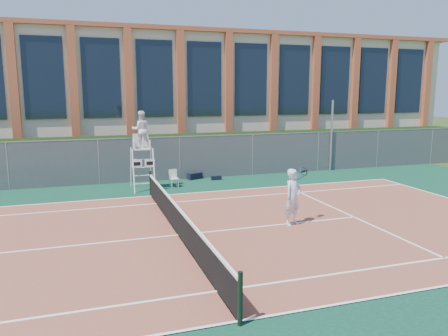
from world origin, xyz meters
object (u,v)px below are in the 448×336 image
object	(u,v)px
umpire_chair	(141,132)
plastic_chair	(173,177)
steel_pole	(331,136)
tennis_player	(293,197)

from	to	relation	value
umpire_chair	plastic_chair	world-z (taller)	umpire_chair
steel_pole	umpire_chair	size ratio (longest dim) A/B	1.10
steel_pole	tennis_player	bearing A→B (deg)	-127.92
steel_pole	umpire_chair	bearing A→B (deg)	-171.39
umpire_chair	plastic_chair	distance (m)	2.62
steel_pole	tennis_player	distance (m)	11.21
plastic_chair	umpire_chair	bearing A→B (deg)	-177.06
steel_pole	umpire_chair	world-z (taller)	steel_pole
steel_pole	umpire_chair	distance (m)	11.05
tennis_player	plastic_chair	bearing A→B (deg)	109.64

